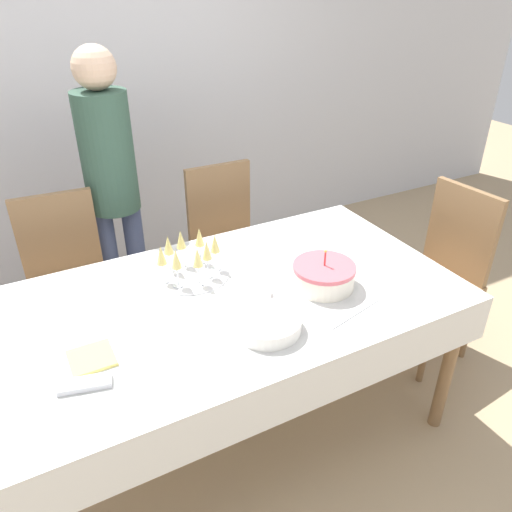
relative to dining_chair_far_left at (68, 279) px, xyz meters
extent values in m
plane|color=tan|center=(0.46, -0.85, -0.54)|extent=(12.00, 12.00, 0.00)
cube|color=silver|center=(0.46, 1.06, 0.81)|extent=(8.00, 0.05, 2.70)
cube|color=white|center=(0.46, -0.85, 0.22)|extent=(2.06, 1.02, 0.03)
cube|color=white|center=(0.46, -0.85, 0.13)|extent=(2.09, 1.05, 0.21)
cylinder|color=olive|center=(1.43, -1.30, -0.17)|extent=(0.06, 0.06, 0.74)
cylinder|color=olive|center=(1.43, -0.39, -0.17)|extent=(0.06, 0.06, 0.74)
cube|color=olive|center=(0.00, -0.08, -0.08)|extent=(0.44, 0.44, 0.04)
cube|color=olive|center=(0.01, 0.11, 0.19)|extent=(0.40, 0.06, 0.50)
cylinder|color=olive|center=(0.16, -0.27, -0.32)|extent=(0.04, 0.04, 0.44)
cylinder|color=olive|center=(-0.19, -0.25, -0.32)|extent=(0.04, 0.04, 0.44)
cylinder|color=olive|center=(0.19, 0.09, -0.32)|extent=(0.04, 0.04, 0.44)
cylinder|color=olive|center=(-0.17, 0.11, -0.32)|extent=(0.04, 0.04, 0.44)
cube|color=olive|center=(0.92, -0.08, -0.08)|extent=(0.43, 0.43, 0.04)
cube|color=olive|center=(0.92, 0.11, 0.19)|extent=(0.40, 0.04, 0.50)
cylinder|color=olive|center=(1.10, -0.27, -0.32)|extent=(0.04, 0.04, 0.44)
cylinder|color=olive|center=(0.74, -0.26, -0.32)|extent=(0.04, 0.04, 0.44)
cylinder|color=olive|center=(1.10, 0.09, -0.32)|extent=(0.04, 0.04, 0.44)
cylinder|color=olive|center=(0.74, 0.10, -0.32)|extent=(0.04, 0.04, 0.44)
cube|color=olive|center=(1.74, -0.85, -0.08)|extent=(0.46, 0.46, 0.04)
cube|color=olive|center=(1.93, -0.83, 0.19)|extent=(0.07, 0.40, 0.50)
cylinder|color=olive|center=(1.57, -1.04, -0.32)|extent=(0.04, 0.04, 0.44)
cylinder|color=olive|center=(1.54, -0.68, -0.32)|extent=(0.04, 0.04, 0.44)
cylinder|color=olive|center=(1.93, -1.01, -0.32)|extent=(0.04, 0.04, 0.44)
cylinder|color=olive|center=(1.90, -0.65, -0.32)|extent=(0.04, 0.04, 0.44)
cylinder|color=silver|center=(0.93, -0.97, 0.27)|extent=(0.26, 0.26, 0.08)
cylinder|color=#D15B66|center=(0.93, -0.97, 0.32)|extent=(0.27, 0.27, 0.02)
cylinder|color=#E53F3F|center=(0.93, -0.97, 0.36)|extent=(0.01, 0.01, 0.06)
sphere|color=#F9CC4C|center=(0.93, -0.97, 0.40)|extent=(0.01, 0.01, 0.01)
cylinder|color=silver|center=(0.46, -0.62, 0.23)|extent=(0.34, 0.34, 0.01)
cylinder|color=silver|center=(0.58, -0.63, 0.24)|extent=(0.05, 0.05, 0.00)
cylinder|color=silver|center=(0.58, -0.63, 0.28)|extent=(0.01, 0.01, 0.08)
cone|color=#E0CC72|center=(0.58, -0.63, 0.37)|extent=(0.04, 0.04, 0.08)
cylinder|color=silver|center=(0.54, -0.55, 0.24)|extent=(0.05, 0.05, 0.00)
cylinder|color=silver|center=(0.54, -0.55, 0.28)|extent=(0.01, 0.01, 0.08)
cone|color=#E0CC72|center=(0.54, -0.55, 0.37)|extent=(0.04, 0.04, 0.08)
cylinder|color=silver|center=(0.45, -0.53, 0.24)|extent=(0.05, 0.05, 0.00)
cylinder|color=silver|center=(0.45, -0.53, 0.28)|extent=(0.01, 0.01, 0.08)
cone|color=#E0CC72|center=(0.45, -0.53, 0.37)|extent=(0.04, 0.04, 0.08)
cylinder|color=silver|center=(0.39, -0.55, 0.24)|extent=(0.05, 0.05, 0.00)
cylinder|color=silver|center=(0.39, -0.55, 0.28)|extent=(0.01, 0.01, 0.08)
cone|color=#E0CC72|center=(0.39, -0.55, 0.37)|extent=(0.04, 0.04, 0.08)
cylinder|color=silver|center=(0.34, -0.62, 0.24)|extent=(0.05, 0.05, 0.00)
cylinder|color=silver|center=(0.34, -0.62, 0.28)|extent=(0.01, 0.01, 0.08)
cone|color=#E0CC72|center=(0.34, -0.62, 0.37)|extent=(0.04, 0.04, 0.08)
cylinder|color=silver|center=(0.38, -0.68, 0.24)|extent=(0.05, 0.05, 0.00)
cylinder|color=silver|center=(0.38, -0.68, 0.28)|extent=(0.01, 0.01, 0.08)
cone|color=#E0CC72|center=(0.38, -0.68, 0.37)|extent=(0.04, 0.04, 0.08)
cylinder|color=silver|center=(0.46, -0.71, 0.24)|extent=(0.05, 0.05, 0.00)
cylinder|color=silver|center=(0.46, -0.71, 0.28)|extent=(0.01, 0.01, 0.08)
cone|color=#E0CC72|center=(0.46, -0.71, 0.37)|extent=(0.04, 0.04, 0.08)
cylinder|color=silver|center=(0.52, -0.67, 0.24)|extent=(0.05, 0.05, 0.00)
cylinder|color=silver|center=(0.52, -0.67, 0.28)|extent=(0.01, 0.01, 0.08)
cone|color=#E0CC72|center=(0.52, -0.67, 0.37)|extent=(0.04, 0.04, 0.08)
cylinder|color=silver|center=(0.57, -1.12, 0.23)|extent=(0.26, 0.26, 0.01)
cylinder|color=silver|center=(0.57, -1.12, 0.24)|extent=(0.26, 0.26, 0.01)
cylinder|color=silver|center=(0.57, -1.12, 0.25)|extent=(0.26, 0.26, 0.01)
cylinder|color=silver|center=(0.57, -1.12, 0.25)|extent=(0.26, 0.26, 0.01)
cylinder|color=silver|center=(0.57, -1.12, 0.26)|extent=(0.26, 0.26, 0.01)
cylinder|color=silver|center=(0.57, -1.12, 0.27)|extent=(0.26, 0.26, 0.01)
cylinder|color=silver|center=(0.57, -1.12, 0.28)|extent=(0.26, 0.26, 0.01)
cylinder|color=silver|center=(0.57, -1.12, 0.28)|extent=(0.26, 0.26, 0.01)
cylinder|color=white|center=(0.61, -0.88, 0.23)|extent=(0.19, 0.19, 0.01)
cylinder|color=white|center=(0.61, -0.88, 0.24)|extent=(0.19, 0.19, 0.01)
cylinder|color=white|center=(0.61, -0.88, 0.25)|extent=(0.19, 0.19, 0.01)
cylinder|color=white|center=(0.61, -0.88, 0.25)|extent=(0.19, 0.19, 0.01)
cube|color=silver|center=(0.93, -1.19, 0.23)|extent=(0.30, 0.09, 0.00)
cube|color=silver|center=(-0.09, -1.10, 0.24)|extent=(0.18, 0.10, 0.02)
cube|color=#E0D166|center=(-0.05, -0.98, 0.24)|extent=(0.15, 0.15, 0.01)
cylinder|color=#3F4C72|center=(0.26, 0.19, -0.14)|extent=(0.11, 0.11, 0.80)
cylinder|color=#3F4C72|center=(0.42, 0.19, -0.14)|extent=(0.11, 0.11, 0.80)
cylinder|color=#335142|center=(0.34, 0.19, 0.57)|extent=(0.28, 0.28, 0.63)
sphere|color=#D8B293|center=(0.34, 0.19, 1.00)|extent=(0.22, 0.22, 0.22)
camera|label=1|loc=(-0.16, -2.41, 1.41)|focal=35.00mm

